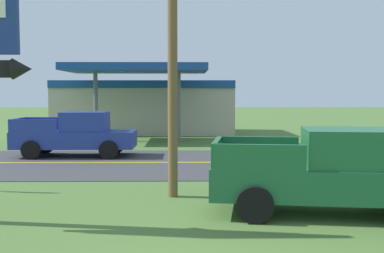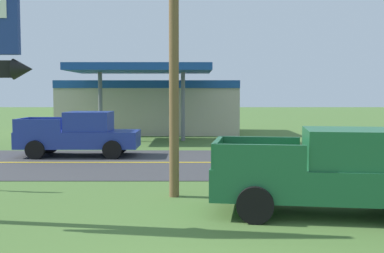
{
  "view_description": "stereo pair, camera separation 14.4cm",
  "coord_description": "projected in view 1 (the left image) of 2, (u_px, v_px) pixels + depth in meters",
  "views": [
    {
      "loc": [
        -0.2,
        -5.78,
        2.76
      ],
      "look_at": [
        0.0,
        8.0,
        1.8
      ],
      "focal_mm": 44.6,
      "sensor_mm": 36.0,
      "label": 1
    },
    {
      "loc": [
        -0.05,
        -5.78,
        2.76
      ],
      "look_at": [
        0.0,
        8.0,
        1.8
      ],
      "focal_mm": 44.6,
      "sensor_mm": 36.0,
      "label": 2
    }
  ],
  "objects": [
    {
      "name": "road_centre_line",
      "position": [
        190.0,
        162.0,
        18.93
      ],
      "size": [
        126.0,
        0.2,
        0.01
      ],
      "primitive_type": "cube",
      "color": "gold",
      "rests_on": "road_asphalt"
    },
    {
      "name": "road_asphalt",
      "position": [
        190.0,
        163.0,
        18.93
      ],
      "size": [
        140.0,
        8.0,
        0.02
      ],
      "primitive_type": "cube",
      "color": "#3D3D3F",
      "rests_on": "ground"
    },
    {
      "name": "pickup_green_parked_on_lawn",
      "position": [
        329.0,
        172.0,
        10.84
      ],
      "size": [
        5.43,
        2.79,
        1.96
      ],
      "color": "#1E6038",
      "rests_on": "ground"
    },
    {
      "name": "utility_pole",
      "position": [
        172.0,
        2.0,
        12.41
      ],
      "size": [
        1.89,
        0.26,
        9.65
      ],
      "color": "brown",
      "rests_on": "ground"
    },
    {
      "name": "gas_station",
      "position": [
        145.0,
        105.0,
        33.22
      ],
      "size": [
        12.0,
        11.5,
        4.4
      ],
      "color": "beige",
      "rests_on": "ground"
    },
    {
      "name": "pickup_blue_on_road",
      "position": [
        77.0,
        135.0,
        20.79
      ],
      "size": [
        5.2,
        2.24,
        1.96
      ],
      "color": "#233893",
      "rests_on": "ground"
    }
  ]
}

